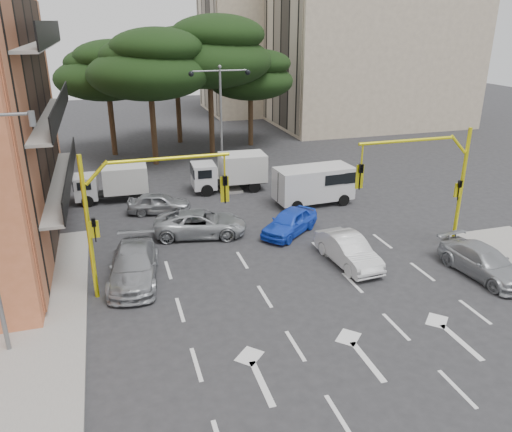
{
  "coord_description": "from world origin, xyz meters",
  "views": [
    {
      "loc": [
        -7.54,
        -17.04,
        10.59
      ],
      "look_at": [
        -0.89,
        4.9,
        1.6
      ],
      "focal_mm": 35.0,
      "sensor_mm": 36.0,
      "label": 1
    }
  ],
  "objects_px": {
    "street_lamp_center": "(221,104)",
    "car_silver_wagon": "(134,265)",
    "car_silver_parked": "(484,262)",
    "box_truck_b": "(230,172)",
    "box_truck_a": "(112,184)",
    "car_silver_cross_a": "(200,223)",
    "van_white": "(314,185)",
    "car_white_hatch": "(348,250)",
    "car_silver_cross_b": "(159,203)",
    "car_blue_compact": "(290,222)",
    "signal_mast_left": "(134,204)",
    "signal_mast_right": "(431,175)"
  },
  "relations": [
    {
      "from": "street_lamp_center",
      "to": "car_silver_wagon",
      "type": "bearing_deg",
      "value": -118.3
    },
    {
      "from": "car_silver_parked",
      "to": "box_truck_b",
      "type": "bearing_deg",
      "value": 111.94
    },
    {
      "from": "box_truck_a",
      "to": "car_silver_wagon",
      "type": "bearing_deg",
      "value": -175.52
    },
    {
      "from": "car_silver_cross_a",
      "to": "car_silver_parked",
      "type": "xyz_separation_m",
      "value": [
        11.15,
        -8.03,
        -0.02
      ]
    },
    {
      "from": "car_silver_cross_a",
      "to": "van_white",
      "type": "distance_m",
      "value": 8.15
    },
    {
      "from": "street_lamp_center",
      "to": "car_silver_cross_a",
      "type": "bearing_deg",
      "value": -110.2
    },
    {
      "from": "car_white_hatch",
      "to": "car_silver_cross_b",
      "type": "relative_size",
      "value": 1.13
    },
    {
      "from": "car_blue_compact",
      "to": "street_lamp_center",
      "type": "bearing_deg",
      "value": 147.86
    },
    {
      "from": "street_lamp_center",
      "to": "car_silver_cross_b",
      "type": "relative_size",
      "value": 2.13
    },
    {
      "from": "car_silver_cross_b",
      "to": "signal_mast_left",
      "type": "bearing_deg",
      "value": -179.88
    },
    {
      "from": "car_silver_cross_a",
      "to": "car_silver_parked",
      "type": "height_order",
      "value": "car_silver_cross_a"
    },
    {
      "from": "car_silver_wagon",
      "to": "car_silver_parked",
      "type": "relative_size",
      "value": 1.11
    },
    {
      "from": "signal_mast_right",
      "to": "car_silver_wagon",
      "type": "bearing_deg",
      "value": 175.88
    },
    {
      "from": "signal_mast_left",
      "to": "van_white",
      "type": "height_order",
      "value": "signal_mast_left"
    },
    {
      "from": "car_blue_compact",
      "to": "car_silver_wagon",
      "type": "distance_m",
      "value": 8.75
    },
    {
      "from": "car_silver_cross_a",
      "to": "van_white",
      "type": "relative_size",
      "value": 1.02
    },
    {
      "from": "signal_mast_left",
      "to": "box_truck_a",
      "type": "relative_size",
      "value": 1.34
    },
    {
      "from": "car_white_hatch",
      "to": "car_silver_parked",
      "type": "distance_m",
      "value": 5.91
    },
    {
      "from": "signal_mast_right",
      "to": "car_silver_wagon",
      "type": "distance_m",
      "value": 14.2
    },
    {
      "from": "car_white_hatch",
      "to": "box_truck_b",
      "type": "bearing_deg",
      "value": 97.83
    },
    {
      "from": "car_white_hatch",
      "to": "car_silver_wagon",
      "type": "bearing_deg",
      "value": 168.33
    },
    {
      "from": "signal_mast_right",
      "to": "box_truck_a",
      "type": "distance_m",
      "value": 18.9
    },
    {
      "from": "van_white",
      "to": "street_lamp_center",
      "type": "bearing_deg",
      "value": -148.35
    },
    {
      "from": "signal_mast_right",
      "to": "signal_mast_left",
      "type": "xyz_separation_m",
      "value": [
        -13.61,
        0.0,
        0.0
      ]
    },
    {
      "from": "car_silver_cross_b",
      "to": "box_truck_a",
      "type": "relative_size",
      "value": 0.81
    },
    {
      "from": "street_lamp_center",
      "to": "box_truck_b",
      "type": "xyz_separation_m",
      "value": [
        0.01,
        -2.08,
        -4.21
      ]
    },
    {
      "from": "car_silver_cross_b",
      "to": "box_truck_b",
      "type": "height_order",
      "value": "box_truck_b"
    },
    {
      "from": "signal_mast_right",
      "to": "car_blue_compact",
      "type": "distance_m",
      "value": 7.48
    },
    {
      "from": "car_silver_wagon",
      "to": "car_silver_cross_b",
      "type": "xyz_separation_m",
      "value": [
        2.01,
        7.97,
        -0.1
      ]
    },
    {
      "from": "street_lamp_center",
      "to": "car_blue_compact",
      "type": "height_order",
      "value": "street_lamp_center"
    },
    {
      "from": "street_lamp_center",
      "to": "car_silver_wagon",
      "type": "distance_m",
      "value": 15.51
    },
    {
      "from": "signal_mast_left",
      "to": "box_truck_a",
      "type": "bearing_deg",
      "value": 93.41
    },
    {
      "from": "car_silver_wagon",
      "to": "signal_mast_right",
      "type": "bearing_deg",
      "value": 3.82
    },
    {
      "from": "box_truck_b",
      "to": "car_blue_compact",
      "type": "bearing_deg",
      "value": -168.57
    },
    {
      "from": "signal_mast_right",
      "to": "street_lamp_center",
      "type": "bearing_deg",
      "value": 115.91
    },
    {
      "from": "car_silver_wagon",
      "to": "box_truck_b",
      "type": "height_order",
      "value": "box_truck_b"
    },
    {
      "from": "signal_mast_left",
      "to": "van_white",
      "type": "xyz_separation_m",
      "value": [
        11.11,
        7.86,
        -2.7
      ]
    },
    {
      "from": "van_white",
      "to": "car_silver_parked",
      "type": "bearing_deg",
      "value": 14.69
    },
    {
      "from": "signal_mast_left",
      "to": "car_blue_compact",
      "type": "height_order",
      "value": "signal_mast_left"
    },
    {
      "from": "car_silver_parked",
      "to": "van_white",
      "type": "xyz_separation_m",
      "value": [
        -3.54,
        10.88,
        0.53
      ]
    },
    {
      "from": "car_blue_compact",
      "to": "van_white",
      "type": "height_order",
      "value": "van_white"
    },
    {
      "from": "car_silver_cross_b",
      "to": "car_silver_parked",
      "type": "relative_size",
      "value": 0.82
    },
    {
      "from": "car_blue_compact",
      "to": "car_silver_cross_a",
      "type": "distance_m",
      "value": 4.72
    },
    {
      "from": "car_white_hatch",
      "to": "car_silver_cross_b",
      "type": "xyz_separation_m",
      "value": [
        -7.62,
        9.22,
        -0.06
      ]
    },
    {
      "from": "street_lamp_center",
      "to": "van_white",
      "type": "bearing_deg",
      "value": -55.02
    },
    {
      "from": "car_white_hatch",
      "to": "car_blue_compact",
      "type": "bearing_deg",
      "value": 104.06
    },
    {
      "from": "car_silver_wagon",
      "to": "car_silver_parked",
      "type": "height_order",
      "value": "car_silver_wagon"
    },
    {
      "from": "car_white_hatch",
      "to": "box_truck_b",
      "type": "relative_size",
      "value": 0.83
    },
    {
      "from": "car_blue_compact",
      "to": "box_truck_a",
      "type": "xyz_separation_m",
      "value": [
        -8.78,
        8.15,
        0.44
      ]
    },
    {
      "from": "signal_mast_right",
      "to": "street_lamp_center",
      "type": "xyz_separation_m",
      "value": [
        -6.8,
        14.01,
        1.54
      ]
    }
  ]
}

